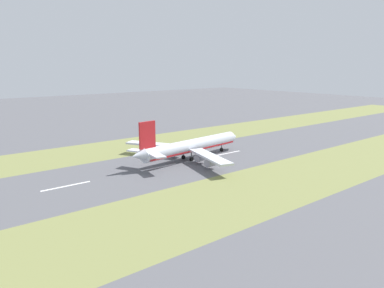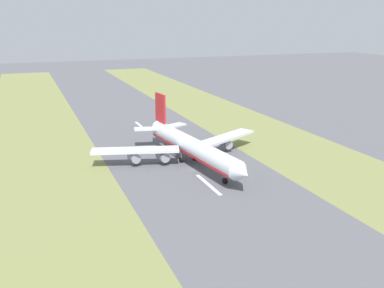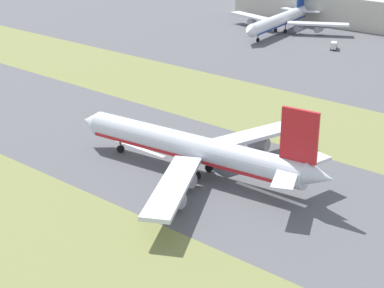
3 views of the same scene
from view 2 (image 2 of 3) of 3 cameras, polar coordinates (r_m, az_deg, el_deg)
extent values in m
plane|color=#56565B|center=(146.65, -0.11, -3.27)|extent=(800.00, 800.00, 0.00)
cube|color=olive|center=(167.16, 14.48, -1.38)|extent=(40.00, 600.00, 0.01)
cube|color=olive|center=(138.27, -17.91, -5.28)|extent=(40.00, 600.00, 0.01)
cube|color=silver|center=(206.86, -6.55, 2.29)|extent=(1.20, 18.00, 0.01)
cube|color=silver|center=(169.64, -3.16, -0.64)|extent=(1.20, 18.00, 0.01)
cube|color=silver|center=(134.02, 2.09, -5.16)|extent=(1.20, 18.00, 0.01)
cylinder|color=silver|center=(150.52, 0.00, -0.29)|extent=(12.50, 56.32, 6.00)
cone|color=silver|center=(125.55, 6.46, -3.71)|extent=(6.42, 5.65, 5.88)
cone|color=silver|center=(177.49, -4.64, 2.41)|extent=(5.77, 6.55, 5.10)
cube|color=red|center=(150.98, 0.00, -0.89)|extent=(11.94, 54.06, 0.70)
cube|color=silver|center=(165.17, 4.23, 0.80)|extent=(28.32, 19.19, 0.90)
cube|color=silver|center=(150.34, -7.21, -0.80)|extent=(29.56, 13.44, 0.90)
cylinder|color=#93939E|center=(158.97, 2.21, -0.68)|extent=(3.74, 5.14, 3.20)
cylinder|color=#93939E|center=(166.31, 4.31, 0.03)|extent=(3.74, 5.14, 3.20)
cylinder|color=#93939E|center=(151.21, -3.73, -1.58)|extent=(3.74, 5.14, 3.20)
cylinder|color=#93939E|center=(151.14, -7.39, -1.69)|extent=(3.74, 5.14, 3.20)
cube|color=red|center=(171.36, -4.03, 4.58)|extent=(1.73, 8.04, 11.00)
cube|color=silver|center=(175.17, -2.34, 2.34)|extent=(10.92, 8.18, 0.60)
cube|color=silver|center=(170.92, -5.68, 1.93)|extent=(10.67, 6.27, 0.60)
cylinder|color=#59595E|center=(134.06, 4.22, -4.05)|extent=(0.50, 0.50, 3.20)
cylinder|color=black|center=(134.61, 4.20, -4.69)|extent=(1.10, 1.89, 1.80)
cylinder|color=#59595E|center=(155.28, 0.34, -1.21)|extent=(0.50, 0.50, 3.20)
cylinder|color=black|center=(155.75, 0.34, -1.77)|extent=(1.10, 1.89, 1.80)
cylinder|color=#59595E|center=(153.02, -1.38, -1.47)|extent=(0.50, 0.50, 3.20)
cylinder|color=black|center=(153.50, -1.38, -2.04)|extent=(1.10, 1.89, 1.80)
camera|label=1|loc=(253.31, -39.67, 11.00)|focal=35.00mm
camera|label=3|loc=(270.72, 14.38, 18.14)|focal=60.00mm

